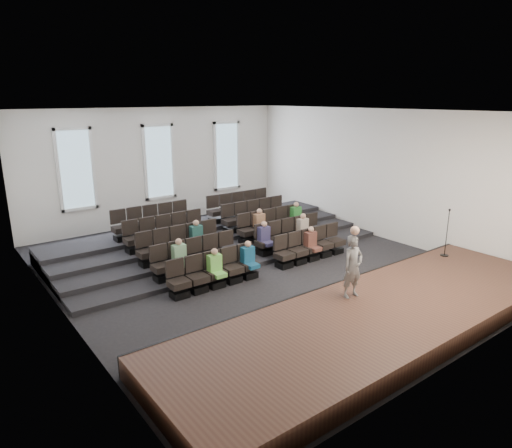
{
  "coord_description": "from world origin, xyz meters",
  "views": [
    {
      "loc": [
        -8.49,
        -11.3,
        5.44
      ],
      "look_at": [
        0.39,
        0.5,
        1.29
      ],
      "focal_mm": 32.0,
      "sensor_mm": 36.0,
      "label": 1
    }
  ],
  "objects": [
    {
      "name": "ground",
      "position": [
        0.0,
        0.0,
        0.0
      ],
      "size": [
        14.0,
        14.0,
        0.0
      ],
      "primitive_type": "plane",
      "color": "black",
      "rests_on": "ground"
    },
    {
      "name": "wall_back",
      "position": [
        0.0,
        7.02,
        2.5
      ],
      "size": [
        12.0,
        0.04,
        5.0
      ],
      "primitive_type": "cube",
      "color": "white",
      "rests_on": "ground"
    },
    {
      "name": "stage_lip",
      "position": [
        0.0,
        -3.33,
        0.25
      ],
      "size": [
        11.8,
        0.06,
        0.52
      ],
      "primitive_type": "cube",
      "color": "black",
      "rests_on": "ground"
    },
    {
      "name": "wall_front",
      "position": [
        0.0,
        -7.02,
        2.5
      ],
      "size": [
        12.0,
        0.04,
        5.0
      ],
      "primitive_type": "cube",
      "color": "white",
      "rests_on": "ground"
    },
    {
      "name": "wall_right",
      "position": [
        6.02,
        0.0,
        2.5
      ],
      "size": [
        0.04,
        14.0,
        5.0
      ],
      "primitive_type": "cube",
      "color": "white",
      "rests_on": "ground"
    },
    {
      "name": "mic_stand",
      "position": [
        4.68,
        -3.89,
        0.96
      ],
      "size": [
        0.26,
        0.26,
        1.55
      ],
      "color": "black",
      "rests_on": "stage"
    },
    {
      "name": "risers",
      "position": [
        0.0,
        3.17,
        0.2
      ],
      "size": [
        11.8,
        4.8,
        0.6
      ],
      "color": "black",
      "rests_on": "ground"
    },
    {
      "name": "wall_left",
      "position": [
        -6.02,
        0.0,
        2.5
      ],
      "size": [
        0.04,
        14.0,
        5.0
      ],
      "primitive_type": "cube",
      "color": "white",
      "rests_on": "ground"
    },
    {
      "name": "stage",
      "position": [
        0.0,
        -5.1,
        0.25
      ],
      "size": [
        11.8,
        3.6,
        0.5
      ],
      "primitive_type": "cube",
      "color": "#462B1E",
      "rests_on": "ground"
    },
    {
      "name": "ceiling",
      "position": [
        0.0,
        0.0,
        5.01
      ],
      "size": [
        12.0,
        14.0,
        0.02
      ],
      "primitive_type": "cube",
      "color": "white",
      "rests_on": "ground"
    },
    {
      "name": "audience",
      "position": [
        0.35,
        0.45,
        0.83
      ],
      "size": [
        6.05,
        2.64,
        1.1
      ],
      "color": "#74CD52",
      "rests_on": "seating_rows"
    },
    {
      "name": "windows",
      "position": [
        0.0,
        6.95,
        2.7
      ],
      "size": [
        8.44,
        0.1,
        3.24
      ],
      "color": "white",
      "rests_on": "wall_back"
    },
    {
      "name": "seating_rows",
      "position": [
        -0.0,
        1.54,
        0.68
      ],
      "size": [
        6.8,
        4.7,
        1.67
      ],
      "color": "black",
      "rests_on": "ground"
    },
    {
      "name": "speaker",
      "position": [
        -0.08,
        -4.18,
        1.31
      ],
      "size": [
        0.62,
        0.43,
        1.62
      ],
      "primitive_type": "imported",
      "rotation": [
        0.0,
        0.0,
        -0.08
      ],
      "color": "slate",
      "rests_on": "stage"
    }
  ]
}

